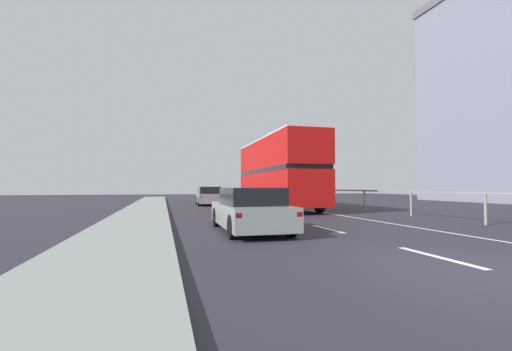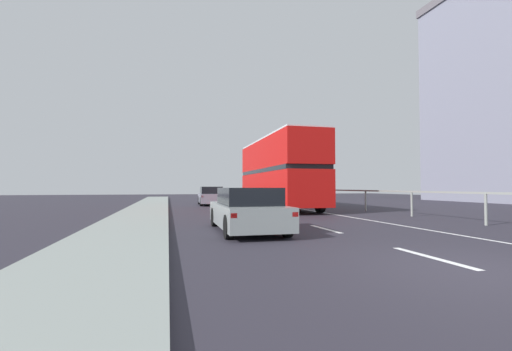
# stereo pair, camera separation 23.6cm
# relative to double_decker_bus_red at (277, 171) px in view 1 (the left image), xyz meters

# --- Properties ---
(ground_plane) EXTENTS (73.90, 120.00, 0.10)m
(ground_plane) POSITION_rel_double_decker_bus_red_xyz_m (-1.76, -15.92, -2.38)
(ground_plane) COLOR #2C2933
(near_sidewalk_kerb) EXTENTS (2.41, 80.00, 0.14)m
(near_sidewalk_kerb) POSITION_rel_double_decker_bus_red_xyz_m (-7.88, -15.92, -2.26)
(near_sidewalk_kerb) COLOR gray
(near_sidewalk_kerb) RESTS_ON ground
(lane_paint_markings) EXTENTS (3.17, 46.00, 0.01)m
(lane_paint_markings) POSITION_rel_double_decker_bus_red_xyz_m (0.10, -7.32, -2.32)
(lane_paint_markings) COLOR silver
(lane_paint_markings) RESTS_ON ground
(bridge_side_railing) EXTENTS (0.10, 42.00, 1.18)m
(bridge_side_railing) POSITION_rel_double_decker_bus_red_xyz_m (4.20, -6.92, -1.37)
(bridge_side_railing) COLOR gray
(bridge_side_railing) RESTS_ON ground
(double_decker_bus_red) EXTENTS (2.64, 10.73, 4.35)m
(double_decker_bus_red) POSITION_rel_double_decker_bus_red_xyz_m (0.00, 0.00, 0.00)
(double_decker_bus_red) COLOR red
(double_decker_bus_red) RESTS_ON ground
(hatchback_car_near) EXTENTS (1.85, 4.44, 1.34)m
(hatchback_car_near) POSITION_rel_double_decker_bus_red_xyz_m (-4.34, -10.20, -1.68)
(hatchback_car_near) COLOR gray
(hatchback_car_near) RESTS_ON ground
(sedan_car_ahead) EXTENTS (1.86, 4.13, 1.37)m
(sedan_car_ahead) POSITION_rel_double_decker_bus_red_xyz_m (-3.59, 5.27, -1.66)
(sedan_car_ahead) COLOR gray
(sedan_car_ahead) RESTS_ON ground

